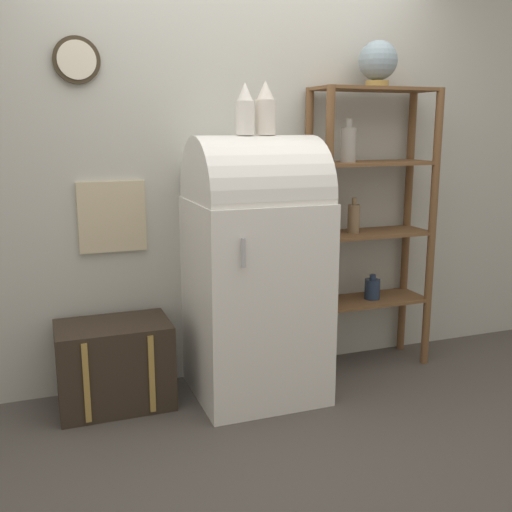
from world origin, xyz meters
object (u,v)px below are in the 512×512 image
Objects in this scene: vase_center at (265,110)px; refrigerator at (255,264)px; suitcase_trunk at (115,365)px; globe at (378,62)px; vase_left at (245,111)px.

refrigerator is at bearing -169.64° from vase_center.
vase_center is (0.06, 0.01, 0.85)m from refrigerator.
suitcase_trunk is 2.25× the size of globe.
vase_left is 0.95× the size of vase_center.
globe is (0.84, 0.16, 1.14)m from refrigerator.
refrigerator is 0.84m from vase_left.
vase_center is at bearing 10.36° from refrigerator.
vase_center is at bearing -6.02° from suitcase_trunk.
globe is at bearing 2.02° from suitcase_trunk.
globe is 0.97m from vase_left.
refrigerator is 5.46× the size of globe.
refrigerator is 5.41× the size of vase_left.
vase_center is (0.12, 0.02, 0.01)m from vase_left.
suitcase_trunk is 2.34m from globe.
refrigerator reaches higher than suitcase_trunk.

